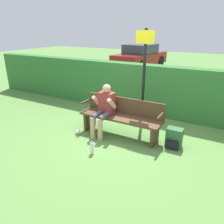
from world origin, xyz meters
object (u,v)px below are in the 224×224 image
object	(u,v)px
park_bench	(121,116)
parked_car	(140,57)
water_bottle	(92,148)
backpack	(174,138)
person_seated	(104,108)
signpost	(144,72)

from	to	relation	value
park_bench	parked_car	distance (m)	9.58
park_bench	water_bottle	size ratio (longest dim) A/B	7.19
backpack	parked_car	xyz separation A→B (m)	(-4.51, 8.97, 0.48)
person_seated	signpost	bearing A→B (deg)	55.07
park_bench	person_seated	world-z (taller)	person_seated
person_seated	signpost	world-z (taller)	signpost
park_bench	backpack	size ratio (longest dim) A/B	4.65
water_bottle	signpost	size ratio (longest dim) A/B	0.11
person_seated	water_bottle	size ratio (longest dim) A/B	4.35
park_bench	parked_car	xyz separation A→B (m)	(-3.28, 9.00, 0.22)
backpack	water_bottle	distance (m)	1.72
water_bottle	signpost	xyz separation A→B (m)	(0.33, 1.77, 1.25)
park_bench	person_seated	size ratio (longest dim) A/B	1.65
park_bench	signpost	distance (m)	1.19
park_bench	water_bottle	xyz separation A→B (m)	(-0.11, -1.05, -0.33)
person_seated	signpost	size ratio (longest dim) A/B	0.49
signpost	person_seated	bearing A→B (deg)	-124.93
backpack	parked_car	world-z (taller)	parked_car
park_bench	person_seated	bearing A→B (deg)	-159.69
park_bench	backpack	xyz separation A→B (m)	(1.23, 0.03, -0.26)
signpost	water_bottle	bearing A→B (deg)	-100.59
backpack	parked_car	distance (m)	10.05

